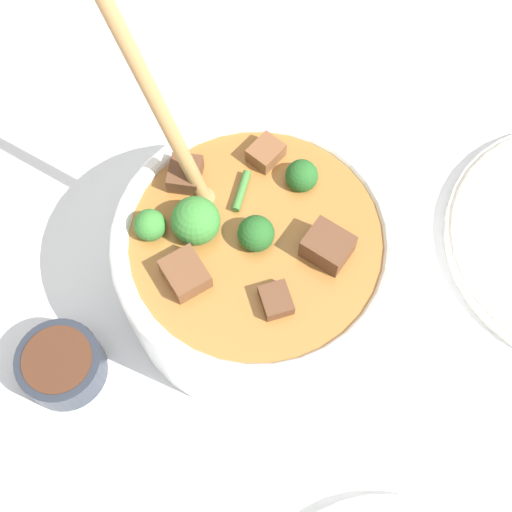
# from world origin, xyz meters

# --- Properties ---
(ground_plane) EXTENTS (4.00, 4.00, 0.00)m
(ground_plane) POSITION_xyz_m (0.00, 0.00, 0.00)
(ground_plane) COLOR silver
(stew_bowl) EXTENTS (0.28, 0.24, 0.31)m
(stew_bowl) POSITION_xyz_m (-0.00, -0.00, 0.06)
(stew_bowl) COLOR white
(stew_bowl) RESTS_ON ground_plane
(condiment_bowl) EXTENTS (0.07, 0.07, 0.04)m
(condiment_bowl) POSITION_xyz_m (-0.05, -0.18, 0.02)
(condiment_bowl) COLOR #232833
(condiment_bowl) RESTS_ON ground_plane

